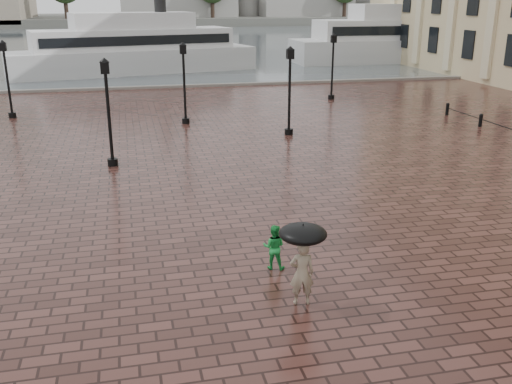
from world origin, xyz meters
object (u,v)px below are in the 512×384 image
street_lamps (192,83)px  child_pedestrian (274,247)px  adult_pedestrian (302,273)px  ferry_far (406,38)px  ferry_near (134,48)px

street_lamps → child_pedestrian: (-0.12, -18.66, -1.71)m
adult_pedestrian → child_pedestrian: size_ratio=1.28×
street_lamps → ferry_far: 40.02m
child_pedestrian → street_lamps: bearing=-68.6°
ferry_near → ferry_far: 30.46m
ferry_near → child_pedestrian: bearing=-100.0°
ferry_near → street_lamps: bearing=-97.3°
street_lamps → ferry_near: 25.14m
street_lamps → ferry_far: (27.64, 28.94, 0.23)m
street_lamps → adult_pedestrian: 20.65m
adult_pedestrian → ferry_far: (27.59, 49.54, 1.77)m
street_lamps → adult_pedestrian: size_ratio=13.63×
street_lamps → adult_pedestrian: street_lamps is taller
adult_pedestrian → child_pedestrian: adult_pedestrian is taller
ferry_near → ferry_far: bearing=-5.8°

